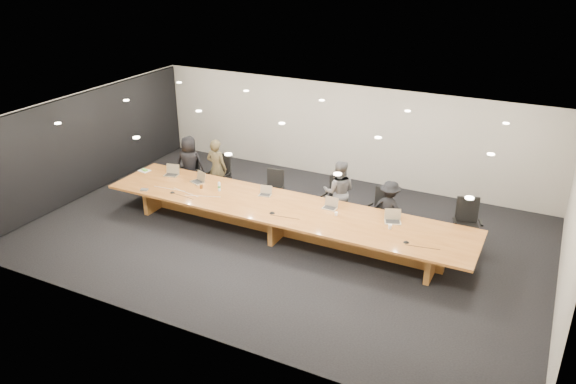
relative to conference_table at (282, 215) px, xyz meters
name	(u,v)px	position (x,y,z in m)	size (l,w,h in m)	color
ground	(282,235)	(0.00, 0.00, -0.52)	(12.00, 12.00, 0.00)	black
back_wall	(345,133)	(0.00, 4.00, 0.88)	(12.00, 0.02, 2.80)	silver
left_wall_panel	(88,144)	(-5.94, 0.00, 0.85)	(0.08, 7.84, 2.74)	black
conference_table	(282,215)	(0.00, 0.00, 0.00)	(9.00, 1.80, 0.75)	brown
chair_far_left	(189,171)	(-3.63, 1.32, -0.01)	(0.52, 0.52, 1.03)	black
chair_left	(219,176)	(-2.58, 1.24, 0.07)	(0.60, 0.60, 1.18)	black
chair_mid_left	(273,190)	(-0.87, 1.18, 0.02)	(0.55, 0.55, 1.07)	black
chair_mid_right	(333,199)	(0.77, 1.29, 0.04)	(0.57, 0.57, 1.12)	black
chair_right	(378,211)	(1.95, 1.19, 0.02)	(0.55, 0.55, 1.08)	black
chair_far_right	(467,225)	(4.01, 1.30, 0.08)	(0.61, 0.61, 1.20)	black
person_a	(190,164)	(-3.48, 1.19, 0.28)	(0.78, 0.51, 1.60)	black
person_b	(217,168)	(-2.61, 1.21, 0.30)	(0.60, 0.39, 1.64)	#3B3320
person_c	(339,192)	(0.92, 1.25, 0.29)	(0.78, 0.61, 1.61)	#4D4D4F
person_d	(389,208)	(2.24, 1.14, 0.17)	(0.89, 0.51, 1.37)	black
laptop_a	(171,170)	(-3.50, 0.38, 0.37)	(0.36, 0.26, 0.29)	tan
laptop_b	(197,177)	(-2.61, 0.30, 0.37)	(0.35, 0.26, 0.28)	tan
laptop_c	(265,191)	(-0.66, 0.37, 0.35)	(0.29, 0.21, 0.23)	#C4B595
laptop_d	(330,203)	(1.03, 0.39, 0.36)	(0.32, 0.24, 0.26)	tan
laptop_e	(393,217)	(2.55, 0.36, 0.37)	(0.36, 0.26, 0.28)	#C1B393
water_bottle	(219,187)	(-1.81, 0.11, 0.34)	(0.07, 0.07, 0.22)	silver
amber_mug	(201,187)	(-2.30, 0.03, 0.28)	(0.08, 0.08, 0.10)	brown
paper_cup_near	(336,214)	(1.31, 0.12, 0.27)	(0.07, 0.07, 0.09)	white
paper_cup_far	(390,227)	(2.59, 0.04, 0.28)	(0.08, 0.08, 0.10)	white
notepad	(144,171)	(-4.35, 0.32, 0.24)	(0.29, 0.23, 0.02)	silver
lime_gadget	(145,170)	(-4.34, 0.32, 0.26)	(0.17, 0.10, 0.03)	#65C634
av_box	(144,190)	(-3.51, -0.70, 0.24)	(0.18, 0.14, 0.03)	#AAABAF
mic_left	(172,192)	(-2.79, -0.52, 0.24)	(0.12, 0.12, 0.03)	black
mic_center	(272,213)	(-0.04, -0.43, 0.25)	(0.13, 0.13, 0.03)	black
mic_right	(406,242)	(3.07, -0.40, 0.25)	(0.13, 0.13, 0.03)	black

